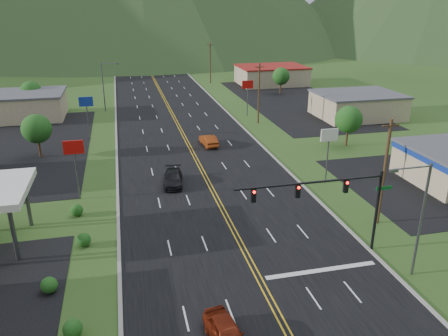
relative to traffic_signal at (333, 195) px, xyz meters
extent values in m
cylinder|color=black|center=(4.02, 0.00, -1.83)|extent=(0.24, 0.24, 7.00)
cylinder|color=black|center=(-1.98, 0.00, 1.27)|extent=(12.00, 0.18, 0.18)
cube|color=#0C591E|center=(4.42, 0.00, 0.17)|extent=(1.40, 0.06, 0.30)
cube|color=black|center=(1.02, 0.00, 0.67)|extent=(0.35, 0.28, 1.05)
sphere|color=#FF0C05|center=(1.02, -0.18, 1.02)|extent=(0.22, 0.22, 0.22)
cube|color=black|center=(-2.98, 0.00, 0.67)|extent=(0.35, 0.28, 1.05)
sphere|color=#FF0C05|center=(-2.98, -0.18, 1.02)|extent=(0.22, 0.22, 0.22)
cube|color=black|center=(-6.48, 0.00, 0.67)|extent=(0.35, 0.28, 1.05)
sphere|color=#FF0C05|center=(-6.48, -0.18, 1.02)|extent=(0.22, 0.22, 0.22)
cylinder|color=#59595E|center=(5.02, -4.00, -0.83)|extent=(0.20, 0.20, 9.00)
cylinder|color=#59595E|center=(3.58, -4.00, 3.47)|extent=(2.88, 0.12, 0.12)
cube|color=#59595E|center=(2.14, -4.00, 3.37)|extent=(0.60, 0.25, 0.18)
cylinder|color=#59595E|center=(-18.48, 56.00, -0.83)|extent=(0.20, 0.20, 9.00)
cylinder|color=#59595E|center=(-17.04, 56.00, 3.47)|extent=(2.88, 0.12, 0.12)
cube|color=#59595E|center=(-15.60, 56.00, 3.37)|extent=(0.60, 0.25, 0.18)
cylinder|color=#59595E|center=(-24.48, 5.00, -2.83)|extent=(0.36, 0.36, 5.00)
cylinder|color=#59595E|center=(-24.48, 11.00, -2.83)|extent=(0.36, 0.36, 5.00)
cube|color=#CDB78E|center=(-34.48, 54.00, -3.23)|extent=(18.00, 11.00, 4.20)
cube|color=#4C4C51|center=(-34.48, 54.00, -0.98)|extent=(18.40, 11.40, 0.30)
cube|color=#CDB78E|center=(25.52, 41.00, -3.33)|extent=(14.00, 11.00, 4.00)
cube|color=#4C4C51|center=(25.52, 41.00, -1.18)|extent=(14.40, 11.40, 0.30)
cube|color=#CDB78E|center=(21.52, 76.00, -3.23)|extent=(16.00, 12.00, 4.20)
cube|color=maroon|center=(21.52, 76.00, -0.98)|extent=(16.40, 12.40, 0.30)
cylinder|color=#59595E|center=(-20.48, 16.00, -2.83)|extent=(0.16, 0.16, 5.00)
cube|color=#BB0C0A|center=(-20.48, 16.00, 0.37)|extent=(2.00, 0.18, 1.40)
cylinder|color=#59595E|center=(-20.48, 38.00, -2.83)|extent=(0.16, 0.16, 5.00)
cube|color=navy|center=(-20.48, 38.00, 0.37)|extent=(2.00, 0.18, 1.40)
cylinder|color=#59595E|center=(6.52, 14.00, -2.83)|extent=(0.16, 0.16, 5.00)
cube|color=white|center=(6.52, 14.00, 0.37)|extent=(2.00, 0.18, 1.40)
cylinder|color=#59595E|center=(6.52, 46.00, -2.83)|extent=(0.16, 0.16, 5.00)
cube|color=#BB0C0A|center=(6.52, 46.00, 0.37)|extent=(2.00, 0.18, 1.40)
cylinder|color=#382314|center=(-26.48, 31.00, -3.83)|extent=(0.30, 0.30, 3.00)
sphere|color=#124015|center=(-26.48, 31.00, -1.43)|extent=(3.84, 3.84, 3.84)
cylinder|color=#382314|center=(-31.48, 58.00, -3.83)|extent=(0.30, 0.30, 3.00)
sphere|color=#124015|center=(-31.48, 58.00, -1.43)|extent=(3.84, 3.84, 3.84)
cylinder|color=#382314|center=(15.52, 26.00, -3.83)|extent=(0.30, 0.30, 3.00)
sphere|color=#124015|center=(15.52, 26.00, -1.43)|extent=(3.84, 3.84, 3.84)
cylinder|color=#382314|center=(19.52, 64.00, -3.83)|extent=(0.30, 0.30, 3.00)
sphere|color=#124015|center=(19.52, 64.00, -1.43)|extent=(3.84, 3.84, 3.84)
cylinder|color=#382314|center=(7.02, 4.00, -0.33)|extent=(0.28, 0.28, 10.00)
cube|color=#382314|center=(7.02, 4.00, 4.07)|extent=(1.60, 0.12, 0.12)
cylinder|color=#382314|center=(7.02, 41.00, -0.33)|extent=(0.28, 0.28, 10.00)
cube|color=#382314|center=(7.02, 41.00, 4.07)|extent=(1.60, 0.12, 0.12)
cylinder|color=#382314|center=(7.02, 81.00, -0.33)|extent=(0.28, 0.28, 10.00)
cube|color=#382314|center=(7.02, 81.00, 4.07)|extent=(1.60, 0.12, 0.12)
cylinder|color=#382314|center=(7.02, 121.00, -0.33)|extent=(0.28, 0.28, 10.00)
cube|color=#382314|center=(7.02, 121.00, 4.07)|extent=(1.60, 0.12, 0.12)
imported|color=maroon|center=(-10.42, -7.81, -4.56)|extent=(2.48, 4.74, 1.54)
imported|color=black|center=(-10.45, 17.51, -4.59)|extent=(2.76, 5.35, 1.48)
imported|color=#963710|center=(-3.71, 30.60, -4.55)|extent=(2.07, 4.88, 1.56)
camera|label=1|loc=(-15.40, -28.06, 14.08)|focal=35.00mm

